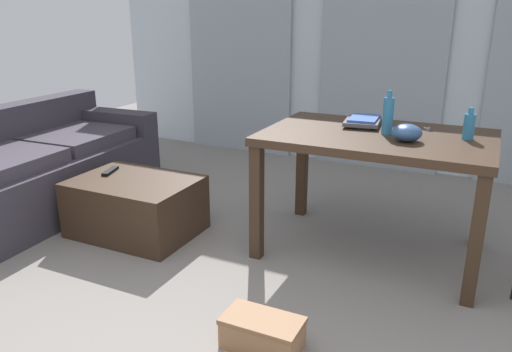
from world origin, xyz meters
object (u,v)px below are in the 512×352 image
(bowl, at_px, (407,133))
(shoebox, at_px, (262,333))
(tv_remote_primary, at_px, (110,171))
(bottle_far, at_px, (388,115))
(coffee_table, at_px, (136,206))
(craft_table, at_px, (376,150))
(bottle_near, at_px, (469,126))
(couch, at_px, (35,170))
(scissors, at_px, (429,130))
(book_stack, at_px, (363,121))

(bowl, distance_m, shoebox, 1.35)
(tv_remote_primary, bearing_deg, bottle_far, -4.71)
(coffee_table, xyz_separation_m, shoebox, (1.31, -0.76, -0.12))
(craft_table, bearing_deg, bottle_near, 9.40)
(couch, relative_size, bottle_far, 7.57)
(bottle_far, bearing_deg, bottle_near, 9.52)
(couch, distance_m, bottle_far, 2.62)
(bottle_near, bearing_deg, shoebox, -119.00)
(coffee_table, relative_size, craft_table, 0.61)
(tv_remote_primary, bearing_deg, scissors, -0.04)
(bowl, distance_m, scissors, 0.35)
(tv_remote_primary, xyz_separation_m, shoebox, (1.56, -0.81, -0.32))
(craft_table, xyz_separation_m, book_stack, (-0.14, 0.18, 0.13))
(craft_table, height_order, tv_remote_primary, craft_table)
(craft_table, xyz_separation_m, bowl, (0.18, -0.11, 0.15))
(bottle_far, distance_m, shoebox, 1.45)
(bottle_far, relative_size, shoebox, 0.71)
(scissors, bearing_deg, couch, -167.27)
(craft_table, bearing_deg, couch, -170.98)
(scissors, bearing_deg, tv_remote_primary, -163.86)
(craft_table, relative_size, tv_remote_primary, 7.15)
(book_stack, xyz_separation_m, scissors, (0.40, 0.04, -0.02))
(bottle_near, distance_m, bowl, 0.36)
(couch, distance_m, bowl, 2.72)
(craft_table, height_order, scissors, scissors)
(couch, xyz_separation_m, scissors, (2.74, 0.62, 0.46))
(bottle_near, distance_m, book_stack, 0.64)
(bottle_near, xyz_separation_m, shoebox, (-0.70, -1.26, -0.77))
(bottle_near, bearing_deg, couch, -170.92)
(coffee_table, height_order, bottle_near, bottle_near)
(book_stack, distance_m, shoebox, 1.54)
(scissors, bearing_deg, book_stack, -173.75)
(book_stack, bearing_deg, scissors, 6.25)
(book_stack, distance_m, tv_remote_primary, 1.76)
(coffee_table, relative_size, bowl, 4.90)
(bottle_far, height_order, shoebox, bottle_far)
(couch, distance_m, coffee_table, 0.97)
(coffee_table, relative_size, tv_remote_primary, 4.39)
(couch, bearing_deg, tv_remote_primary, 2.62)
(coffee_table, distance_m, craft_table, 1.64)
(bottle_near, relative_size, scissors, 1.73)
(craft_table, relative_size, bowl, 7.99)
(coffee_table, height_order, scissors, scissors)
(book_stack, bearing_deg, bowl, -42.50)
(craft_table, bearing_deg, coffee_table, -164.62)
(coffee_table, height_order, book_stack, book_stack)
(shoebox, bearing_deg, craft_table, 80.04)
(bowl, bearing_deg, coffee_table, -169.80)
(craft_table, relative_size, book_stack, 4.17)
(bottle_far, distance_m, tv_remote_primary, 1.91)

